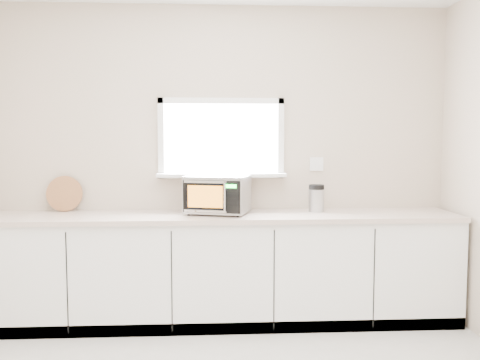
{
  "coord_description": "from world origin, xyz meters",
  "views": [
    {
      "loc": [
        -0.09,
        -2.49,
        1.54
      ],
      "look_at": [
        0.14,
        1.55,
        1.22
      ],
      "focal_mm": 38.0,
      "sensor_mm": 36.0,
      "label": 1
    }
  ],
  "objects": [
    {
      "name": "back_wall",
      "position": [
        0.0,
        2.0,
        1.36
      ],
      "size": [
        4.0,
        0.17,
        2.7
      ],
      "color": "#C0B199",
      "rests_on": "ground"
    },
    {
      "name": "cabinets",
      "position": [
        0.0,
        1.7,
        0.44
      ],
      "size": [
        3.92,
        0.6,
        0.88
      ],
      "primitive_type": "cube",
      "color": "white",
      "rests_on": "ground"
    },
    {
      "name": "countertop",
      "position": [
        0.0,
        1.69,
        0.9
      ],
      "size": [
        3.92,
        0.64,
        0.04
      ],
      "primitive_type": "cube",
      "color": "beige",
      "rests_on": "cabinets"
    },
    {
      "name": "microwave",
      "position": [
        -0.04,
        1.72,
        1.09
      ],
      "size": [
        0.58,
        0.51,
        0.32
      ],
      "rotation": [
        0.0,
        0.0,
        -0.29
      ],
      "color": "black",
      "rests_on": "countertop"
    },
    {
      "name": "knife_block",
      "position": [
        -0.18,
        1.67,
        1.04
      ],
      "size": [
        0.09,
        0.2,
        0.28
      ],
      "rotation": [
        0.0,
        0.0,
        0.0
      ],
      "color": "#442718",
      "rests_on": "countertop"
    },
    {
      "name": "cutting_board",
      "position": [
        -1.36,
        1.94,
        1.07
      ],
      "size": [
        0.31,
        0.07,
        0.31
      ],
      "primitive_type": "cylinder",
      "rotation": [
        1.4,
        0.0,
        0.0
      ],
      "color": "#AF6843",
      "rests_on": "countertop"
    },
    {
      "name": "coffee_grinder",
      "position": [
        0.81,
        1.8,
        1.04
      ],
      "size": [
        0.15,
        0.15,
        0.24
      ],
      "rotation": [
        0.0,
        0.0,
        -0.11
      ],
      "color": "#A9ACB1",
      "rests_on": "countertop"
    }
  ]
}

